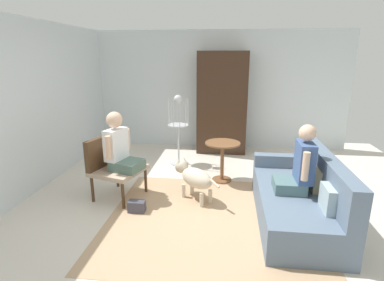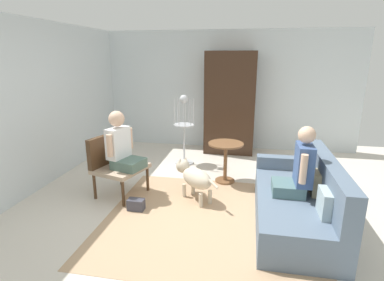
% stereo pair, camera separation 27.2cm
% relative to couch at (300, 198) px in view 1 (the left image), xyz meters
% --- Properties ---
extents(ground_plane, '(7.45, 7.45, 0.00)m').
position_rel_couch_xyz_m(ground_plane, '(-1.24, 0.10, -0.30)').
color(ground_plane, beige).
extents(back_wall, '(5.83, 0.12, 2.58)m').
position_rel_couch_xyz_m(back_wall, '(-1.24, 3.26, 0.99)').
color(back_wall, silver).
rests_on(back_wall, ground).
extents(left_wall, '(0.12, 6.81, 2.58)m').
position_rel_couch_xyz_m(left_wall, '(-3.92, 0.40, 0.99)').
color(left_wall, silver).
rests_on(left_wall, ground).
extents(area_rug, '(2.66, 2.51, 0.01)m').
position_rel_couch_xyz_m(area_rug, '(-1.11, -0.11, -0.29)').
color(area_rug, tan).
rests_on(area_rug, ground).
extents(couch, '(0.91, 1.93, 0.86)m').
position_rel_couch_xyz_m(couch, '(0.00, 0.00, 0.00)').
color(couch, slate).
rests_on(couch, ground).
extents(armchair, '(0.80, 0.84, 0.90)m').
position_rel_couch_xyz_m(armchair, '(-2.62, 0.41, 0.23)').
color(armchair, '#4C331E').
rests_on(armchair, ground).
extents(person_on_couch, '(0.45, 0.53, 0.85)m').
position_rel_couch_xyz_m(person_on_couch, '(-0.05, -0.03, 0.45)').
color(person_on_couch, slate).
extents(person_on_armchair, '(0.55, 0.53, 0.83)m').
position_rel_couch_xyz_m(person_on_armchair, '(-2.46, 0.36, 0.49)').
color(person_on_armchair, '#4D685E').
extents(round_end_table, '(0.57, 0.57, 0.67)m').
position_rel_couch_xyz_m(round_end_table, '(-1.00, 1.16, 0.16)').
color(round_end_table, brown).
rests_on(round_end_table, ground).
extents(dog, '(0.70, 0.66, 0.56)m').
position_rel_couch_xyz_m(dog, '(-1.39, 0.43, 0.05)').
color(dog, beige).
rests_on(dog, ground).
extents(bird_cage_stand, '(0.39, 0.39, 1.34)m').
position_rel_couch_xyz_m(bird_cage_stand, '(-1.86, 1.92, 0.38)').
color(bird_cage_stand, silver).
rests_on(bird_cage_stand, ground).
extents(armoire_cabinet, '(1.04, 0.56, 2.14)m').
position_rel_couch_xyz_m(armoire_cabinet, '(-1.06, 2.85, 0.77)').
color(armoire_cabinet, '#382316').
rests_on(armoire_cabinet, ground).
extents(handbag, '(0.23, 0.13, 0.16)m').
position_rel_couch_xyz_m(handbag, '(-2.12, -0.05, -0.22)').
color(handbag, '#3F3F4C').
rests_on(handbag, ground).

